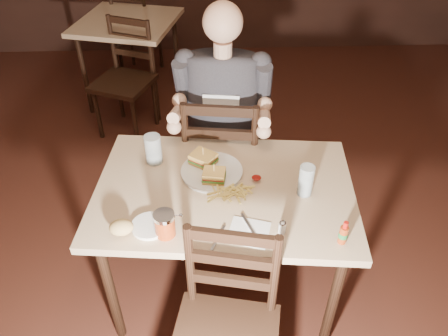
{
  "coord_description": "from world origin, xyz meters",
  "views": [
    {
      "loc": [
        -0.14,
        -1.38,
        2.14
      ],
      "look_at": [
        -0.08,
        0.21,
        0.85
      ],
      "focal_mm": 35.0,
      "sensor_mm": 36.0,
      "label": 1
    }
  ],
  "objects_px": {
    "bg_table": "(128,30)",
    "bg_chair_near": "(123,82)",
    "diner": "(222,92)",
    "hot_sauce": "(344,232)",
    "bg_chair_far": "(139,33)",
    "syrup_dispenser": "(165,224)",
    "glass_right": "(306,180)",
    "side_plate": "(150,227)",
    "glass_left": "(153,149)",
    "dinner_plate": "(212,172)",
    "chair_far": "(223,158)",
    "main_table": "(224,200)"
  },
  "relations": [
    {
      "from": "glass_right",
      "to": "side_plate",
      "type": "distance_m",
      "value": 0.73
    },
    {
      "from": "bg_table",
      "to": "glass_left",
      "type": "distance_m",
      "value": 2.04
    },
    {
      "from": "chair_far",
      "to": "syrup_dispenser",
      "type": "distance_m",
      "value": 0.96
    },
    {
      "from": "hot_sauce",
      "to": "syrup_dispenser",
      "type": "height_order",
      "value": "same"
    },
    {
      "from": "glass_right",
      "to": "syrup_dispenser",
      "type": "height_order",
      "value": "glass_right"
    },
    {
      "from": "side_plate",
      "to": "bg_chair_far",
      "type": "bearing_deg",
      "value": 97.99
    },
    {
      "from": "chair_far",
      "to": "dinner_plate",
      "type": "distance_m",
      "value": 0.55
    },
    {
      "from": "glass_left",
      "to": "glass_right",
      "type": "height_order",
      "value": "glass_right"
    },
    {
      "from": "bg_table",
      "to": "bg_chair_near",
      "type": "xyz_separation_m",
      "value": [
        0.0,
        -0.55,
        -0.22
      ]
    },
    {
      "from": "main_table",
      "to": "bg_chair_far",
      "type": "distance_m",
      "value": 2.87
    },
    {
      "from": "bg_table",
      "to": "glass_right",
      "type": "bearing_deg",
      "value": -63.64
    },
    {
      "from": "bg_chair_far",
      "to": "dinner_plate",
      "type": "xyz_separation_m",
      "value": [
        0.69,
        -2.65,
        0.35
      ]
    },
    {
      "from": "diner",
      "to": "hot_sauce",
      "type": "relative_size",
      "value": 8.09
    },
    {
      "from": "dinner_plate",
      "to": "bg_chair_near",
      "type": "bearing_deg",
      "value": 114.08
    },
    {
      "from": "bg_chair_near",
      "to": "glass_left",
      "type": "xyz_separation_m",
      "value": [
        0.4,
        -1.44,
        0.38
      ]
    },
    {
      "from": "main_table",
      "to": "diner",
      "type": "xyz_separation_m",
      "value": [
        0.01,
        0.53,
        0.29
      ]
    },
    {
      "from": "bg_table",
      "to": "side_plate",
      "type": "xyz_separation_m",
      "value": [
        0.42,
        -2.45,
        0.1
      ]
    },
    {
      "from": "syrup_dispenser",
      "to": "diner",
      "type": "bearing_deg",
      "value": 77.28
    },
    {
      "from": "chair_far",
      "to": "bg_chair_far",
      "type": "xyz_separation_m",
      "value": [
        -0.77,
        2.18,
        -0.07
      ]
    },
    {
      "from": "glass_left",
      "to": "glass_right",
      "type": "distance_m",
      "value": 0.76
    },
    {
      "from": "glass_right",
      "to": "syrup_dispenser",
      "type": "xyz_separation_m",
      "value": [
        -0.63,
        -0.23,
        -0.02
      ]
    },
    {
      "from": "bg_chair_far",
      "to": "glass_right",
      "type": "distance_m",
      "value": 3.05
    },
    {
      "from": "diner",
      "to": "hot_sauce",
      "type": "distance_m",
      "value": 1.01
    },
    {
      "from": "bg_table",
      "to": "glass_right",
      "type": "distance_m",
      "value": 2.52
    },
    {
      "from": "main_table",
      "to": "syrup_dispenser",
      "type": "distance_m",
      "value": 0.41
    },
    {
      "from": "main_table",
      "to": "dinner_plate",
      "type": "distance_m",
      "value": 0.15
    },
    {
      "from": "chair_far",
      "to": "bg_chair_far",
      "type": "relative_size",
      "value": 1.16
    },
    {
      "from": "glass_right",
      "to": "bg_chair_far",
      "type": "bearing_deg",
      "value": 111.72
    },
    {
      "from": "bg_table",
      "to": "bg_chair_far",
      "type": "relative_size",
      "value": 1.13
    },
    {
      "from": "bg_table",
      "to": "bg_chair_near",
      "type": "distance_m",
      "value": 0.59
    },
    {
      "from": "chair_far",
      "to": "diner",
      "type": "relative_size",
      "value": 1.07
    },
    {
      "from": "diner",
      "to": "dinner_plate",
      "type": "xyz_separation_m",
      "value": [
        -0.07,
        -0.42,
        -0.21
      ]
    },
    {
      "from": "bg_chair_near",
      "to": "syrup_dispenser",
      "type": "height_order",
      "value": "bg_chair_near"
    },
    {
      "from": "bg_chair_far",
      "to": "diner",
      "type": "bearing_deg",
      "value": 121.4
    },
    {
      "from": "bg_chair_far",
      "to": "side_plate",
      "type": "bearing_deg",
      "value": 110.52
    },
    {
      "from": "hot_sauce",
      "to": "dinner_plate",
      "type": "bearing_deg",
      "value": 138.73
    },
    {
      "from": "chair_far",
      "to": "side_plate",
      "type": "distance_m",
      "value": 0.93
    },
    {
      "from": "chair_far",
      "to": "dinner_plate",
      "type": "relative_size",
      "value": 3.4
    },
    {
      "from": "diner",
      "to": "side_plate",
      "type": "distance_m",
      "value": 0.87
    },
    {
      "from": "chair_far",
      "to": "syrup_dispenser",
      "type": "relative_size",
      "value": 8.69
    },
    {
      "from": "dinner_plate",
      "to": "hot_sauce",
      "type": "bearing_deg",
      "value": -41.27
    },
    {
      "from": "bg_chair_far",
      "to": "side_plate",
      "type": "relative_size",
      "value": 5.57
    },
    {
      "from": "chair_far",
      "to": "bg_chair_near",
      "type": "distance_m",
      "value": 1.32
    },
    {
      "from": "bg_table",
      "to": "side_plate",
      "type": "height_order",
      "value": "side_plate"
    },
    {
      "from": "bg_table",
      "to": "dinner_plate",
      "type": "distance_m",
      "value": 2.21
    },
    {
      "from": "bg_table",
      "to": "syrup_dispenser",
      "type": "relative_size",
      "value": 8.46
    },
    {
      "from": "bg_chair_far",
      "to": "diner",
      "type": "height_order",
      "value": "diner"
    },
    {
      "from": "bg_table",
      "to": "glass_right",
      "type": "height_order",
      "value": "glass_right"
    },
    {
      "from": "bg_table",
      "to": "bg_chair_near",
      "type": "height_order",
      "value": "bg_chair_near"
    },
    {
      "from": "bg_chair_far",
      "to": "main_table",
      "type": "bearing_deg",
      "value": 117.76
    }
  ]
}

